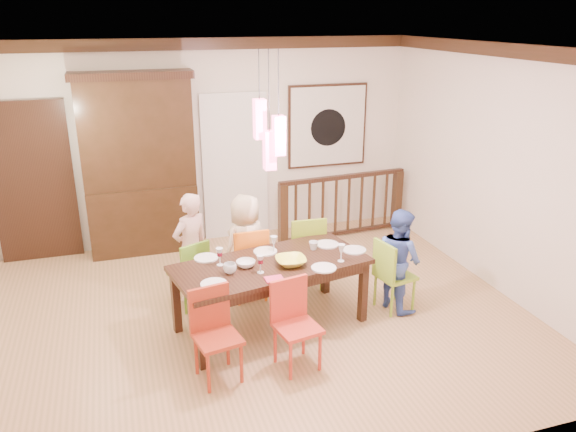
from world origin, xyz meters
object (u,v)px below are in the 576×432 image
object	(u,v)px
balustrade	(342,204)
china_hutch	(139,165)
person_far_mid	(246,246)
person_end_right	(399,259)
chair_end_right	(396,270)
person_far_left	(191,248)
chair_far_left	(188,268)
dining_table	(271,270)

from	to	relation	value
balustrade	china_hutch	bearing A→B (deg)	168.73
person_far_mid	person_end_right	distance (m)	1.77
balustrade	chair_end_right	bearing A→B (deg)	-101.97
china_hutch	person_end_right	distance (m)	3.74
china_hutch	balustrade	xyz separation A→B (m)	(2.88, -0.35, -0.76)
person_far_mid	person_end_right	size ratio (longest dim) A/B	1.05
person_far_left	chair_end_right	bearing A→B (deg)	126.87
chair_end_right	person_end_right	size ratio (longest dim) A/B	0.71
person_end_right	china_hutch	bearing A→B (deg)	31.94
chair_far_left	chair_end_right	xyz separation A→B (m)	(2.23, -0.78, 0.01)
chair_end_right	person_far_mid	size ratio (longest dim) A/B	0.67
chair_end_right	person_end_right	world-z (taller)	person_end_right
chair_end_right	person_far_left	world-z (taller)	person_far_left
balustrade	chair_far_left	bearing A→B (deg)	-153.92
dining_table	balustrade	size ratio (longest dim) A/B	1.06
balustrade	person_far_left	world-z (taller)	person_far_left
china_hutch	dining_table	bearing A→B (deg)	-66.11
chair_end_right	chair_far_left	bearing A→B (deg)	60.10
person_far_left	person_far_mid	xyz separation A→B (m)	(0.64, -0.06, -0.03)
chair_end_right	balustrade	xyz separation A→B (m)	(0.30, 2.27, 0.02)
dining_table	person_end_right	bearing A→B (deg)	-11.95
dining_table	person_far_mid	size ratio (longest dim) A/B	1.73
dining_table	person_far_left	distance (m)	1.12
balustrade	person_far_left	xyz separation A→B (m)	(-2.46, -1.35, 0.16)
person_far_mid	balustrade	bearing A→B (deg)	-165.92
balustrade	dining_table	bearing A→B (deg)	-132.72
chair_far_left	china_hutch	distance (m)	2.03
person_far_mid	person_end_right	xyz separation A→B (m)	(1.57, -0.83, -0.03)
china_hutch	chair_end_right	bearing A→B (deg)	-45.32
chair_far_left	person_far_left	xyz separation A→B (m)	(0.06, 0.14, 0.19)
dining_table	person_end_right	size ratio (longest dim) A/B	1.82
china_hutch	person_far_left	xyz separation A→B (m)	(0.42, -1.69, -0.60)
balustrade	person_far_mid	bearing A→B (deg)	-146.76
chair_end_right	balustrade	size ratio (longest dim) A/B	0.41
china_hutch	person_far_left	bearing A→B (deg)	-76.00
balustrade	person_end_right	distance (m)	2.25
dining_table	chair_far_left	world-z (taller)	chair_far_left
chair_far_left	chair_end_right	distance (m)	2.36
china_hutch	balustrade	bearing A→B (deg)	-6.84
person_far_left	person_end_right	size ratio (longest dim) A/B	1.11
dining_table	balustrade	bearing A→B (deg)	40.59
chair_far_left	balustrade	distance (m)	2.93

